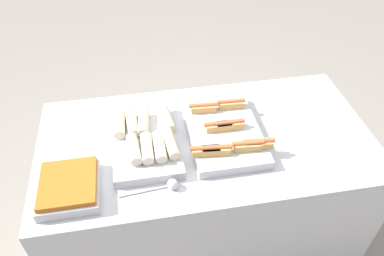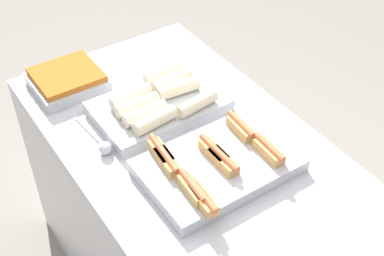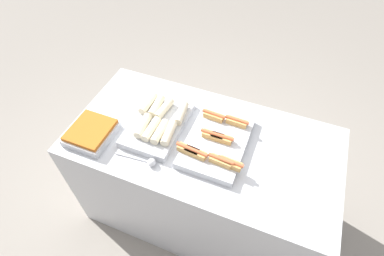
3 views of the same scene
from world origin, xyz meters
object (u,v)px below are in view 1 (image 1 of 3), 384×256
at_px(tray_wraps, 146,139).
at_px(tray_hotdogs, 224,132).
at_px(serving_spoon_near, 168,185).
at_px(tray_side_front, 69,187).

bearing_deg(tray_wraps, tray_hotdogs, -1.16).
bearing_deg(serving_spoon_near, tray_wraps, 104.21).
xyz_separation_m(tray_hotdogs, serving_spoon_near, (-0.31, -0.27, -0.01)).
height_order(tray_wraps, serving_spoon_near, tray_wraps).
xyz_separation_m(tray_wraps, serving_spoon_near, (0.07, -0.28, -0.02)).
bearing_deg(tray_hotdogs, tray_wraps, 178.84).
xyz_separation_m(tray_side_front, serving_spoon_near, (0.41, -0.05, -0.01)).
bearing_deg(tray_hotdogs, serving_spoon_near, -139.08).
relative_size(tray_hotdogs, tray_wraps, 1.04).
bearing_deg(tray_side_front, serving_spoon_near, -7.12).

